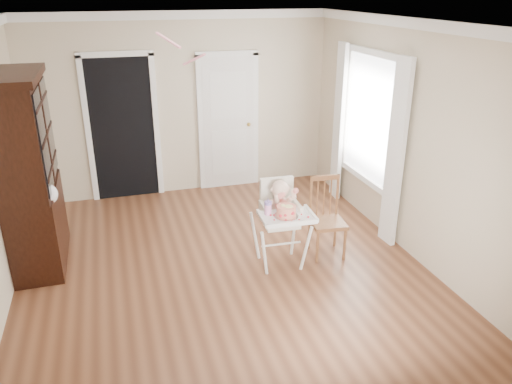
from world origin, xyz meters
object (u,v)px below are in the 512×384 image
object	(u,v)px
dining_chair	(327,220)
china_cabinet	(29,173)
high_chair	(281,214)
sippy_cup	(268,208)
cake	(286,211)

from	to	relation	value
dining_chair	china_cabinet	bearing A→B (deg)	172.04
high_chair	dining_chair	xyz separation A→B (m)	(0.62, 0.09, -0.20)
sippy_cup	china_cabinet	xyz separation A→B (m)	(-2.45, 1.01, 0.30)
dining_chair	high_chair	bearing A→B (deg)	-166.11
cake	china_cabinet	xyz separation A→B (m)	(-2.62, 1.11, 0.32)
china_cabinet	dining_chair	size ratio (longest dim) A/B	2.31
high_chair	cake	bearing A→B (deg)	-92.06
cake	dining_chair	bearing A→B (deg)	27.15
cake	dining_chair	xyz separation A→B (m)	(0.64, 0.33, -0.34)
dining_chair	sippy_cup	bearing A→B (deg)	-158.98
cake	sippy_cup	size ratio (longest dim) A/B	1.39
high_chair	china_cabinet	size ratio (longest dim) A/B	0.47
high_chair	cake	distance (m)	0.28
high_chair	sippy_cup	xyz separation A→B (m)	(-0.19, -0.13, 0.16)
high_chair	cake	xyz separation A→B (m)	(-0.02, -0.24, 0.14)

